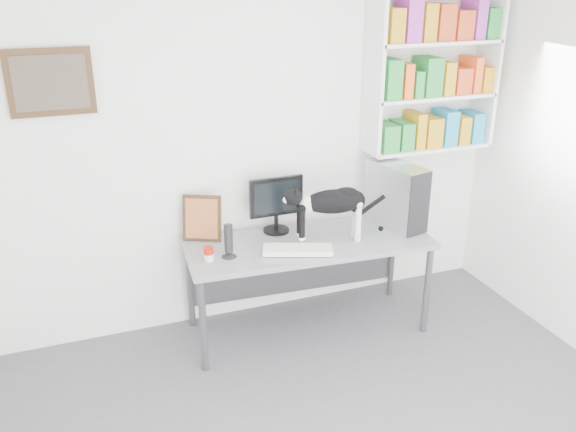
{
  "coord_description": "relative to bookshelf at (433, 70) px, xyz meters",
  "views": [
    {
      "loc": [
        -1.25,
        -2.12,
        2.57
      ],
      "look_at": [
        0.11,
        1.53,
        0.97
      ],
      "focal_mm": 38.0,
      "sensor_mm": 36.0,
      "label": 1
    }
  ],
  "objects": [
    {
      "name": "leaning_print",
      "position": [
        -1.82,
        0.01,
        -0.94
      ],
      "size": [
        0.3,
        0.22,
        0.34
      ],
      "primitive_type": "cube",
      "rotation": [
        0.0,
        0.0,
        -0.44
      ],
      "color": "#472E17",
      "rests_on": "desk"
    },
    {
      "name": "desk",
      "position": [
        -1.11,
        -0.28,
        -1.48
      ],
      "size": [
        1.8,
        0.8,
        0.74
      ],
      "primitive_type": "cube",
      "rotation": [
        0.0,
        0.0,
        -0.06
      ],
      "color": "gray",
      "rests_on": "room"
    },
    {
      "name": "monitor",
      "position": [
        -1.28,
        -0.04,
        -0.9
      ],
      "size": [
        0.41,
        0.2,
        0.43
      ],
      "primitive_type": "cube",
      "rotation": [
        0.0,
        0.0,
        0.01
      ],
      "color": "black",
      "rests_on": "desk"
    },
    {
      "name": "pc_tower",
      "position": [
        -0.39,
        -0.24,
        -0.87
      ],
      "size": [
        0.32,
        0.52,
        0.48
      ],
      "primitive_type": "cube",
      "rotation": [
        0.0,
        0.0,
        0.23
      ],
      "color": "silver",
      "rests_on": "desk"
    },
    {
      "name": "wall_art",
      "position": [
        -2.7,
        0.12,
        0.05
      ],
      "size": [
        0.52,
        0.04,
        0.42
      ],
      "primitive_type": "cube",
      "color": "#472E17",
      "rests_on": "room"
    },
    {
      "name": "keyboard",
      "position": [
        -1.25,
        -0.43,
        -1.1
      ],
      "size": [
        0.51,
        0.34,
        0.04
      ],
      "primitive_type": "cube",
      "rotation": [
        0.0,
        0.0,
        -0.35
      ],
      "color": "white",
      "rests_on": "desk"
    },
    {
      "name": "soup_can",
      "position": [
        -1.86,
        -0.35,
        -1.06
      ],
      "size": [
        0.07,
        0.07,
        0.1
      ],
      "primitive_type": "cylinder",
      "rotation": [
        0.0,
        0.0,
        0.1
      ],
      "color": "#A2160D",
      "rests_on": "desk"
    },
    {
      "name": "speaker",
      "position": [
        -1.72,
        -0.34,
        -0.99
      ],
      "size": [
        0.13,
        0.13,
        0.25
      ],
      "primitive_type": "cylinder",
      "rotation": [
        0.0,
        0.0,
        -0.26
      ],
      "color": "black",
      "rests_on": "desk"
    },
    {
      "name": "bookshelf",
      "position": [
        0.0,
        0.0,
        0.0
      ],
      "size": [
        1.03,
        0.28,
        1.24
      ],
      "primitive_type": "cube",
      "color": "white",
      "rests_on": "room"
    },
    {
      "name": "cat",
      "position": [
        -0.97,
        -0.34,
        -0.91
      ],
      "size": [
        0.68,
        0.29,
        0.41
      ],
      "primitive_type": null,
      "rotation": [
        0.0,
        0.0,
        -0.17
      ],
      "color": "black",
      "rests_on": "desk"
    },
    {
      "name": "room",
      "position": [
        -1.4,
        -1.85,
        -0.5
      ],
      "size": [
        4.01,
        4.01,
        2.7
      ],
      "color": "#535358",
      "rests_on": "ground"
    }
  ]
}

